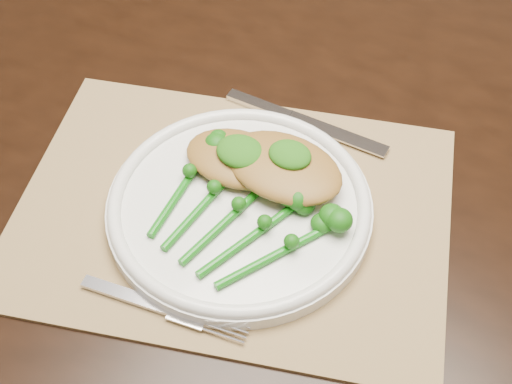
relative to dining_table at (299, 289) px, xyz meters
The scene contains 10 objects.
dining_table is the anchor object (origin of this frame).
placemat 0.41m from the dining_table, 96.23° to the right, with size 0.47×0.35×0.00m, color olive.
dinner_plate 0.42m from the dining_table, 93.24° to the right, with size 0.29×0.29×0.03m.
knife 0.38m from the dining_table, behind, with size 0.21×0.02×0.01m.
fork 0.49m from the dining_table, 90.09° to the right, with size 0.18×0.05×0.01m.
chicken_fillet_left 0.42m from the dining_table, 108.52° to the right, with size 0.12×0.08×0.02m, color olive.
chicken_fillet_right 0.43m from the dining_table, 82.11° to the right, with size 0.14×0.10×0.03m, color olive.
pesto_dollop_left 0.44m from the dining_table, 106.22° to the right, with size 0.06×0.05×0.02m, color #14470A.
pesto_dollop_right 0.44m from the dining_table, 79.50° to the right, with size 0.05×0.04×0.02m, color #14470A.
broccolini_bundle 0.44m from the dining_table, 92.11° to the right, with size 0.19×0.20×0.04m.
Camera 1 is at (0.38, -0.44, 1.37)m, focal length 50.00 mm.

